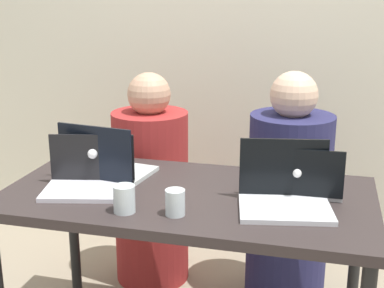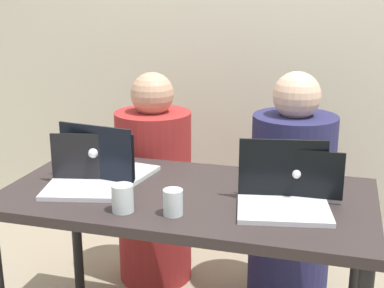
{
  "view_description": "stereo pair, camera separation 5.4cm",
  "coord_description": "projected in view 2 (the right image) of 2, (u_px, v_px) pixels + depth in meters",
  "views": [
    {
      "loc": [
        0.51,
        -1.92,
        1.53
      ],
      "look_at": [
        0.0,
        0.07,
        0.94
      ],
      "focal_mm": 50.0,
      "sensor_mm": 36.0,
      "label": 1
    },
    {
      "loc": [
        0.57,
        -1.91,
        1.53
      ],
      "look_at": [
        0.0,
        0.07,
        0.94
      ],
      "focal_mm": 50.0,
      "sensor_mm": 36.0,
      "label": 2
    }
  ],
  "objects": [
    {
      "name": "water_glass_center",
      "position": [
        173.0,
        204.0,
        1.91
      ],
      "size": [
        0.07,
        0.07,
        0.09
      ],
      "color": "silver",
      "rests_on": "desk"
    },
    {
      "name": "laptop_back_right",
      "position": [
        297.0,
        183.0,
        2.1
      ],
      "size": [
        0.35,
        0.24,
        0.2
      ],
      "rotation": [
        0.0,
        0.0,
        3.15
      ],
      "color": "silver",
      "rests_on": "desk"
    },
    {
      "name": "desk",
      "position": [
        187.0,
        209.0,
        2.15
      ],
      "size": [
        1.47,
        0.75,
        0.76
      ],
      "color": "#312928",
      "rests_on": "ground"
    },
    {
      "name": "back_wall",
      "position": [
        249.0,
        41.0,
        3.24
      ],
      "size": [
        4.5,
        0.1,
        2.47
      ],
      "primitive_type": "cube",
      "color": "silver",
      "rests_on": "ground"
    },
    {
      "name": "laptop_back_left",
      "position": [
        107.0,
        165.0,
        2.3
      ],
      "size": [
        0.37,
        0.31,
        0.25
      ],
      "rotation": [
        0.0,
        0.0,
        3.0
      ],
      "color": "silver",
      "rests_on": "desk"
    },
    {
      "name": "water_glass_left",
      "position": [
        123.0,
        200.0,
        1.93
      ],
      "size": [
        0.08,
        0.08,
        0.1
      ],
      "color": "silver",
      "rests_on": "desk"
    },
    {
      "name": "person_on_right",
      "position": [
        291.0,
        202.0,
        2.66
      ],
      "size": [
        0.41,
        0.41,
        1.17
      ],
      "rotation": [
        0.0,
        0.0,
        3.14
      ],
      "color": "navy",
      "rests_on": "ground"
    },
    {
      "name": "laptop_front_right",
      "position": [
        283.0,
        195.0,
        1.96
      ],
      "size": [
        0.37,
        0.31,
        0.24
      ],
      "rotation": [
        0.0,
        0.0,
        0.19
      ],
      "color": "silver",
      "rests_on": "desk"
    },
    {
      "name": "laptop_front_left",
      "position": [
        90.0,
        178.0,
        2.15
      ],
      "size": [
        0.39,
        0.29,
        0.21
      ],
      "rotation": [
        0.0,
        0.0,
        0.22
      ],
      "color": "silver",
      "rests_on": "desk"
    },
    {
      "name": "person_on_left",
      "position": [
        154.0,
        190.0,
        2.85
      ],
      "size": [
        0.42,
        0.42,
        1.14
      ],
      "rotation": [
        0.0,
        0.0,
        3.09
      ],
      "color": "#A12928",
      "rests_on": "ground"
    }
  ]
}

